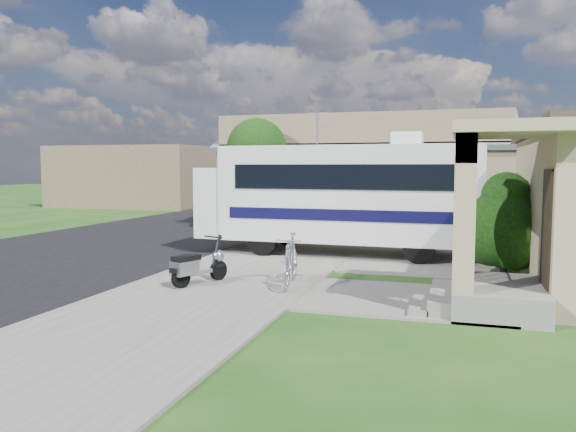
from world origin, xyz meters
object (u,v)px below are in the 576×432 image
(bicycle, at_px, (291,263))
(pickup_truck, at_px, (243,204))
(garden_hose, at_px, (447,288))
(shrub, at_px, (508,225))
(van, at_px, (280,197))
(motorhome, at_px, (341,194))
(scooter, at_px, (196,266))

(bicycle, distance_m, pickup_truck, 15.02)
(garden_hose, bearing_deg, pickup_truck, 126.94)
(shrub, distance_m, garden_hose, 2.58)
(garden_hose, bearing_deg, bicycle, -170.56)
(shrub, height_order, van, shrub)
(pickup_truck, bearing_deg, motorhome, 116.97)
(bicycle, height_order, pickup_truck, pickup_truck)
(motorhome, bearing_deg, van, 115.04)
(motorhome, relative_size, bicycle, 4.45)
(van, bearing_deg, garden_hose, -70.94)
(shrub, height_order, bicycle, shrub)
(bicycle, bearing_deg, motorhome, 80.17)
(shrub, distance_m, bicycle, 5.23)
(shrub, xyz_separation_m, garden_hose, (-1.29, -1.89, -1.20))
(scooter, bearing_deg, garden_hose, 32.88)
(motorhome, relative_size, garden_hose, 19.87)
(shrub, bearing_deg, pickup_truck, 134.88)
(bicycle, relative_size, garden_hose, 4.47)
(bicycle, distance_m, van, 21.17)
(shrub, relative_size, pickup_truck, 0.40)
(scooter, bearing_deg, motorhome, 90.89)
(scooter, xyz_separation_m, pickup_truck, (-4.48, 14.04, 0.41))
(van, bearing_deg, scooter, -85.18)
(pickup_truck, bearing_deg, bicycle, 105.07)
(bicycle, bearing_deg, scooter, -175.18)
(shrub, xyz_separation_m, pickup_truck, (-11.06, 11.11, -0.41))
(scooter, relative_size, bicycle, 0.81)
(bicycle, distance_m, garden_hose, 3.36)
(motorhome, relative_size, pickup_truck, 1.32)
(scooter, relative_size, pickup_truck, 0.24)
(pickup_truck, bearing_deg, shrub, 124.35)
(scooter, bearing_deg, bicycle, 35.55)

